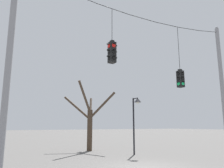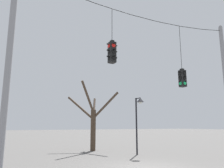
{
  "view_description": "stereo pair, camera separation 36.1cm",
  "coord_description": "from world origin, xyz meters",
  "px_view_note": "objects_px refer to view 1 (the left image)",
  "views": [
    {
      "loc": [
        -7.13,
        -9.43,
        2.13
      ],
      "look_at": [
        -2.0,
        -0.09,
        4.15
      ],
      "focal_mm": 35.0,
      "sensor_mm": 36.0,
      "label": 1
    },
    {
      "loc": [
        -6.81,
        -9.6,
        2.13
      ],
      "look_at": [
        -2.0,
        -0.09,
        4.15
      ],
      "focal_mm": 35.0,
      "sensor_mm": 36.0,
      "label": 2
    }
  ],
  "objects_px": {
    "utility_pole_right": "(222,89)",
    "bare_tree": "(89,119)",
    "utility_pole_left": "(9,63)",
    "street_lamp": "(136,110)",
    "traffic_light_near_right_pole": "(180,78)",
    "traffic_light_over_intersection": "(112,52)"
  },
  "relations": [
    {
      "from": "utility_pole_left",
      "to": "traffic_light_near_right_pole",
      "type": "height_order",
      "value": "utility_pole_left"
    },
    {
      "from": "utility_pole_right",
      "to": "street_lamp",
      "type": "relative_size",
      "value": 2.19
    },
    {
      "from": "traffic_light_near_right_pole",
      "to": "street_lamp",
      "type": "distance_m",
      "value": 4.55
    },
    {
      "from": "utility_pole_right",
      "to": "bare_tree",
      "type": "xyz_separation_m",
      "value": [
        -6.32,
        8.47,
        -1.92
      ]
    },
    {
      "from": "street_lamp",
      "to": "bare_tree",
      "type": "relative_size",
      "value": 0.72
    },
    {
      "from": "utility_pole_right",
      "to": "street_lamp",
      "type": "distance_m",
      "value": 6.17
    },
    {
      "from": "utility_pole_right",
      "to": "traffic_light_over_intersection",
      "type": "relative_size",
      "value": 3.08
    },
    {
      "from": "utility_pole_right",
      "to": "traffic_light_near_right_pole",
      "type": "relative_size",
      "value": 2.36
    },
    {
      "from": "utility_pole_left",
      "to": "street_lamp",
      "type": "bearing_deg",
      "value": 24.88
    },
    {
      "from": "bare_tree",
      "to": "street_lamp",
      "type": "bearing_deg",
      "value": -64.63
    },
    {
      "from": "utility_pole_right",
      "to": "traffic_light_near_right_pole",
      "type": "distance_m",
      "value": 3.98
    },
    {
      "from": "utility_pole_right",
      "to": "bare_tree",
      "type": "bearing_deg",
      "value": 126.73
    },
    {
      "from": "traffic_light_near_right_pole",
      "to": "traffic_light_over_intersection",
      "type": "bearing_deg",
      "value": 180.0
    },
    {
      "from": "traffic_light_near_right_pole",
      "to": "street_lamp",
      "type": "relative_size",
      "value": 0.93
    },
    {
      "from": "traffic_light_near_right_pole",
      "to": "street_lamp",
      "type": "bearing_deg",
      "value": 94.68
    },
    {
      "from": "utility_pole_left",
      "to": "bare_tree",
      "type": "relative_size",
      "value": 1.57
    },
    {
      "from": "utility_pole_left",
      "to": "street_lamp",
      "type": "height_order",
      "value": "utility_pole_left"
    },
    {
      "from": "street_lamp",
      "to": "utility_pole_right",
      "type": "bearing_deg",
      "value": -44.47
    },
    {
      "from": "traffic_light_near_right_pole",
      "to": "utility_pole_left",
      "type": "bearing_deg",
      "value": -180.0
    },
    {
      "from": "utility_pole_left",
      "to": "street_lamp",
      "type": "distance_m",
      "value": 10.13
    },
    {
      "from": "utility_pole_right",
      "to": "bare_tree",
      "type": "relative_size",
      "value": 1.57
    },
    {
      "from": "street_lamp",
      "to": "bare_tree",
      "type": "distance_m",
      "value": 4.74
    }
  ]
}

